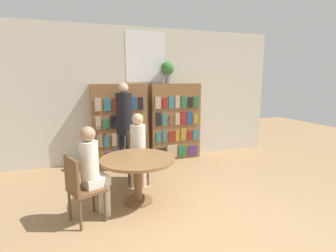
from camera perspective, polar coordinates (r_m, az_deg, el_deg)
The scene contains 11 objects.
ground_plane at distance 3.37m, azimuth 12.15°, elevation -23.74°, with size 16.00×16.00×0.00m, color #9E7A51.
wall_back at distance 6.11m, azimuth -4.87°, elevation 6.76°, with size 6.40×0.07×3.00m.
bookshelf_left at distance 5.86m, azimuth -10.47°, elevation 0.31°, with size 1.18×0.34×1.77m.
bookshelf_right at distance 6.19m, azimuth 1.52°, elevation 1.00°, with size 1.18×0.34×1.77m.
flower_vase at distance 6.05m, azimuth -0.13°, elevation 12.20°, with size 0.30×0.30×0.49m.
reading_table at distance 4.02m, azimuth -6.62°, elevation -8.65°, with size 1.12×1.12×0.70m.
chair_near_camera at distance 3.63m, azimuth -18.53°, elevation -12.29°, with size 0.52×0.52×0.91m.
chair_left_side at distance 4.89m, azimuth -6.47°, elevation -5.97°, with size 0.48×0.48×0.91m.
seated_reader_left at distance 4.66m, azimuth -6.55°, elevation -3.92°, with size 0.34×0.40×1.28m.
seated_reader_right at distance 3.63m, azimuth -16.05°, elevation -8.60°, with size 0.39×0.34×1.27m.
librarian_standing at distance 5.34m, azimuth -9.51°, elevation 1.89°, with size 0.32×0.59×1.79m.
Camera 1 is at (-1.51, -2.36, 1.87)m, focal length 28.00 mm.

